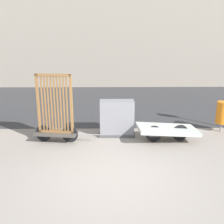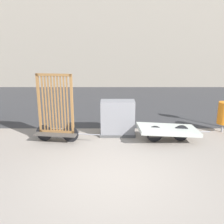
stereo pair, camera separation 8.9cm
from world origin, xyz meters
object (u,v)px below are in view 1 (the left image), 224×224
utility_cabinet (117,119)px  trash_bin (223,113)px  bike_cart_with_bedframe (56,118)px  bike_cart_with_mattress (167,130)px

utility_cabinet → trash_bin: bearing=4.6°
trash_bin → utility_cabinet: bearing=-175.4°
bike_cart_with_bedframe → bike_cart_with_mattress: (3.37, 0.00, -0.41)m
bike_cart_with_mattress → utility_cabinet: utility_cabinet is taller
bike_cart_with_bedframe → utility_cabinet: bearing=23.7°
bike_cart_with_mattress → trash_bin: bearing=17.6°
bike_cart_with_bedframe → trash_bin: (5.36, 0.82, -0.10)m
bike_cart_with_mattress → trash_bin: trash_bin is taller
bike_cart_with_bedframe → utility_cabinet: 1.93m
utility_cabinet → trash_bin: (3.52, 0.28, 0.12)m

